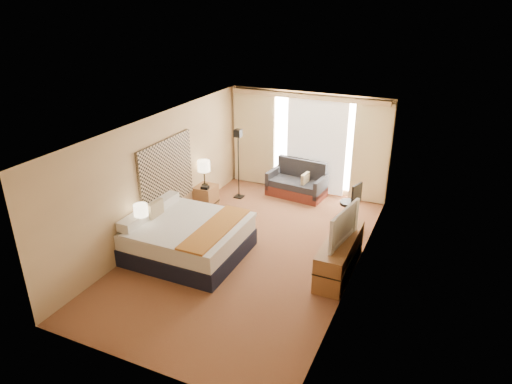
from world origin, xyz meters
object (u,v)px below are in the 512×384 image
at_px(floor_lamp, 238,150).
at_px(lamp_right, 204,166).
at_px(nightstand_left, 143,243).
at_px(television, 338,224).
at_px(nightstand_right, 206,196).
at_px(loveseat, 297,184).
at_px(media_dresser, 340,255).
at_px(lamp_left, 141,211).
at_px(desk_chair, 351,205).
at_px(bed, 188,238).

bearing_deg(floor_lamp, lamp_right, -121.82).
xyz_separation_m(nightstand_left, television, (3.65, 0.96, 0.75)).
relative_size(nightstand_right, loveseat, 0.36).
xyz_separation_m(media_dresser, lamp_left, (-3.66, -1.04, 0.64)).
bearing_deg(media_dresser, lamp_left, -164.17).
distance_m(loveseat, lamp_left, 4.50).
bearing_deg(media_dresser, floor_lamp, 144.50).
bearing_deg(floor_lamp, lamp_left, -97.47).
distance_m(nightstand_left, television, 3.85).
bearing_deg(lamp_left, television, 14.74).
bearing_deg(lamp_left, nightstand_right, 90.87).
height_order(desk_chair, lamp_left, lamp_left).
height_order(loveseat, floor_lamp, floor_lamp).
height_order(nightstand_right, media_dresser, media_dresser).
height_order(loveseat, desk_chair, desk_chair).
relative_size(floor_lamp, desk_chair, 1.85).
distance_m(lamp_left, lamp_right, 2.52).
xyz_separation_m(nightstand_left, bed, (0.81, 0.40, 0.10)).
height_order(desk_chair, lamp_right, lamp_right).
bearing_deg(nightstand_left, loveseat, 66.31).
bearing_deg(television, media_dresser, -19.85).
relative_size(nightstand_left, television, 0.48).
height_order(bed, lamp_right, lamp_right).
distance_m(desk_chair, lamp_left, 4.63).
xyz_separation_m(floor_lamp, lamp_right, (-0.51, -0.82, -0.23)).
bearing_deg(bed, nightstand_left, -153.68).
distance_m(nightstand_left, loveseat, 4.47).
bearing_deg(desk_chair, lamp_left, -119.61).
xyz_separation_m(nightstand_right, desk_chair, (3.41, 0.63, 0.16)).
xyz_separation_m(loveseat, lamp_right, (-1.83, -1.56, 0.74)).
xyz_separation_m(media_dresser, floor_lamp, (-3.22, 2.30, 0.92)).
height_order(floor_lamp, desk_chair, floor_lamp).
height_order(floor_lamp, lamp_left, floor_lamp).
distance_m(loveseat, floor_lamp, 1.80).
bearing_deg(bed, loveseat, 75.04).
distance_m(lamp_left, television, 3.74).
xyz_separation_m(media_dresser, lamp_right, (-3.74, 1.48, 0.69)).
distance_m(nightstand_right, floor_lamp, 1.39).
xyz_separation_m(nightstand_left, desk_chair, (3.41, 3.13, 0.16)).
xyz_separation_m(lamp_right, television, (3.69, -1.57, -0.01)).
relative_size(desk_chair, lamp_right, 1.54).
distance_m(desk_chair, television, 2.27).
bearing_deg(floor_lamp, loveseat, 29.35).
distance_m(floor_lamp, lamp_left, 3.38).
xyz_separation_m(media_dresser, television, (-0.05, -0.09, 0.68)).
bearing_deg(loveseat, desk_chair, -24.47).
bearing_deg(loveseat, television, -53.12).
bearing_deg(lamp_right, loveseat, 40.53).
xyz_separation_m(bed, television, (2.84, 0.56, 0.65)).
bearing_deg(lamp_right, nightstand_right, -37.73).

